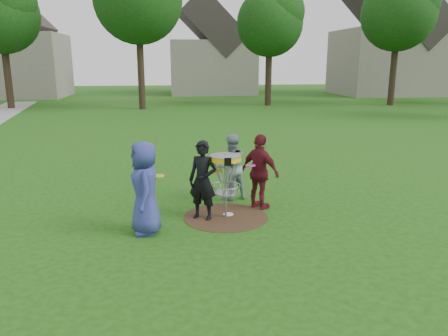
{
  "coord_description": "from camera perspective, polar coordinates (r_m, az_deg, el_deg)",
  "views": [
    {
      "loc": [
        -1.09,
        -8.67,
        3.24
      ],
      "look_at": [
        0.0,
        0.3,
        1.0
      ],
      "focal_mm": 35.0,
      "sensor_mm": 36.0,
      "label": 1
    }
  ],
  "objects": [
    {
      "name": "disc_golf_basket",
      "position": [
        9.02,
        0.23,
        -0.34
      ],
      "size": [
        0.66,
        0.67,
        1.38
      ],
      "color": "#9EA0A5",
      "rests_on": "ground"
    },
    {
      "name": "house_row",
      "position": [
        42.16,
        1.13,
        15.17
      ],
      "size": [
        44.5,
        10.65,
        11.62
      ],
      "color": "gray",
      "rests_on": "ground"
    },
    {
      "name": "player_maroon",
      "position": [
        9.65,
        4.73,
        -0.52
      ],
      "size": [
        0.95,
        1.02,
        1.68
      ],
      "primitive_type": "imported",
      "rotation": [
        0.0,
        0.0,
        2.27
      ],
      "color": "maroon",
      "rests_on": "ground"
    },
    {
      "name": "player_blue",
      "position": [
        8.37,
        -10.28,
        -2.59
      ],
      "size": [
        0.68,
        0.94,
        1.79
      ],
      "primitive_type": "imported",
      "rotation": [
        0.0,
        0.0,
        -1.44
      ],
      "color": "navy",
      "rests_on": "ground"
    },
    {
      "name": "player_grey",
      "position": [
        10.3,
        0.9,
        0.14
      ],
      "size": [
        0.91,
        0.79,
        1.57
      ],
      "primitive_type": "imported",
      "rotation": [
        0.0,
        0.0,
        3.44
      ],
      "color": "#7E96A3",
      "rests_on": "ground"
    },
    {
      "name": "disc_on_grass",
      "position": [
        9.45,
        0.56,
        -6.08
      ],
      "size": [
        0.22,
        0.22,
        0.02
      ],
      "primitive_type": "cylinder",
      "color": "white",
      "rests_on": "ground"
    },
    {
      "name": "tree_row",
      "position": [
        29.53,
        -4.15,
        19.67
      ],
      "size": [
        51.2,
        17.42,
        9.9
      ],
      "color": "#38281C",
      "rests_on": "ground"
    },
    {
      "name": "player_black",
      "position": [
        9.0,
        -2.79,
        -1.64
      ],
      "size": [
        0.72,
        0.64,
        1.66
      ],
      "primitive_type": "imported",
      "rotation": [
        0.0,
        0.0,
        -0.5
      ],
      "color": "black",
      "rests_on": "ground"
    },
    {
      "name": "ground",
      "position": [
        9.32,
        0.22,
        -6.42
      ],
      "size": [
        100.0,
        100.0,
        0.0
      ],
      "primitive_type": "plane",
      "color": "#19470F",
      "rests_on": "ground"
    },
    {
      "name": "dirt_patch",
      "position": [
        9.32,
        0.22,
        -6.4
      ],
      "size": [
        1.8,
        1.8,
        0.01
      ],
      "primitive_type": "cylinder",
      "color": "#47331E",
      "rests_on": "ground"
    },
    {
      "name": "held_discs",
      "position": [
        9.17,
        -1.1,
        -0.04
      ],
      "size": [
        2.16,
        1.73,
        0.15
      ],
      "color": "#C1DA18",
      "rests_on": "ground"
    }
  ]
}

